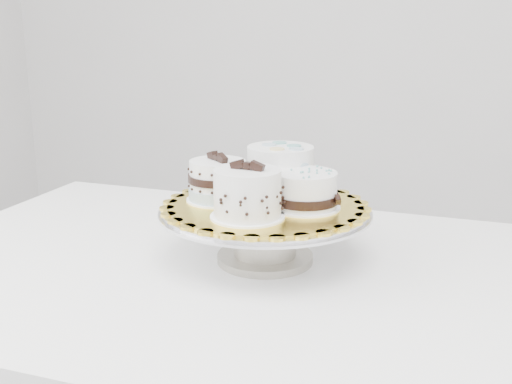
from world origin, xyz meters
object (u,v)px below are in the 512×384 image
(cake_dots, at_px, (280,170))
(table, at_px, (238,316))
(cake_banded, at_px, (218,182))
(cake_ribbon, at_px, (306,191))
(cake_stand, at_px, (265,224))
(cake_swirl, at_px, (247,195))
(cake_board, at_px, (265,206))

(cake_dots, bearing_deg, table, -112.77)
(cake_banded, distance_m, cake_ribbon, 0.14)
(cake_banded, xyz_separation_m, cake_dots, (0.08, 0.07, 0.01))
(cake_banded, height_order, cake_dots, same)
(table, bearing_deg, cake_dots, 70.54)
(cake_stand, height_order, cake_banded, cake_banded)
(cake_stand, bearing_deg, cake_swirl, -91.45)
(cake_stand, height_order, cake_board, cake_board)
(cake_swirl, bearing_deg, cake_dots, 93.07)
(cake_board, bearing_deg, cake_banded, -176.76)
(cake_swirl, bearing_deg, cake_stand, 92.98)
(cake_board, height_order, cake_ribbon, cake_ribbon)
(table, xyz_separation_m, cake_dots, (0.04, 0.11, 0.22))
(table, distance_m, cake_dots, 0.25)
(cake_dots, bearing_deg, cake_board, -95.54)
(cake_stand, bearing_deg, cake_dots, 88.74)
(cake_stand, bearing_deg, cake_ribbon, 3.54)
(table, relative_size, cake_swirl, 10.24)
(table, relative_size, cake_board, 3.68)
(cake_swirl, distance_m, cake_dots, 0.14)
(cake_board, distance_m, cake_ribbon, 0.07)
(table, xyz_separation_m, cake_stand, (0.03, 0.04, 0.15))
(table, bearing_deg, cake_stand, 45.65)
(cake_board, distance_m, cake_swirl, 0.08)
(table, relative_size, cake_ribbon, 8.70)
(cake_banded, height_order, cake_ribbon, cake_banded)
(cake_dots, relative_size, cake_ribbon, 1.01)
(cake_stand, bearing_deg, table, -133.38)
(cake_ribbon, bearing_deg, cake_banded, 158.89)
(table, height_order, cake_swirl, cake_swirl)
(cake_stand, bearing_deg, cake_board, 86.42)
(cake_stand, relative_size, cake_board, 1.09)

